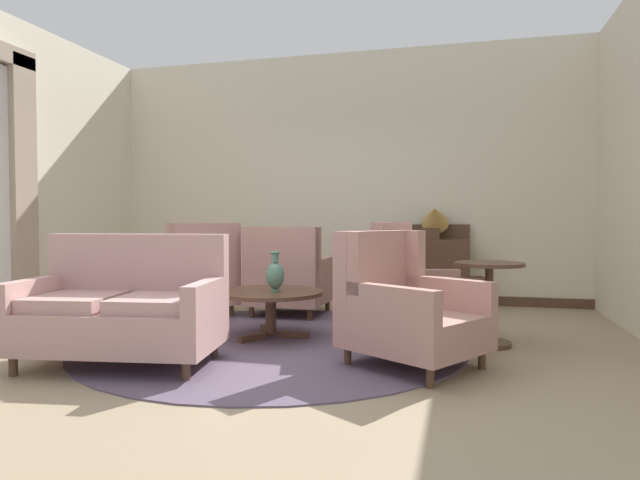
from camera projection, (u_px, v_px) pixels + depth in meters
The scene contains 15 objects.
ground at pixel (261, 350), 4.54m from camera, with size 9.03×9.03×0.00m, color #9E896B.
wall_back at pixel (340, 177), 7.42m from camera, with size 6.61×0.08×3.33m, color beige.
wall_left at pixel (21, 169), 6.17m from camera, with size 0.08×4.26×3.33m, color beige.
baseboard_back at pixel (339, 295), 7.42m from camera, with size 6.45×0.03×0.12m, color #4C3323.
area_rug at pixel (273, 342), 4.83m from camera, with size 3.39×3.39×0.01m, color #5B4C60.
coffee_table at pixel (271, 298), 5.00m from camera, with size 0.96×0.96×0.44m.
porcelain_vase at pixel (275, 275), 4.93m from camera, with size 0.17×0.17×0.36m.
settee at pixel (123, 310), 4.08m from camera, with size 1.54×0.99×0.98m.
armchair_beside_settee at pixel (412, 290), 5.09m from camera, with size 1.09×1.04×1.07m.
armchair_back_corner at pixel (289, 278), 6.19m from camera, with size 0.84×0.92×1.01m.
armchair_near_window at pixel (194, 278), 6.08m from camera, with size 1.17×1.14×1.05m.
armchair_foreground_right at pixel (404, 309), 4.07m from camera, with size 1.19×1.15×1.00m.
side_table at pixel (489, 295), 4.69m from camera, with size 0.59×0.59×0.72m.
sideboard at pixel (430, 268), 6.86m from camera, with size 0.96×0.39×1.03m.
gramophone at pixel (434, 219), 6.74m from camera, with size 0.35×0.45×0.52m.
Camera 1 is at (1.61, -4.23, 1.09)m, focal length 30.63 mm.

